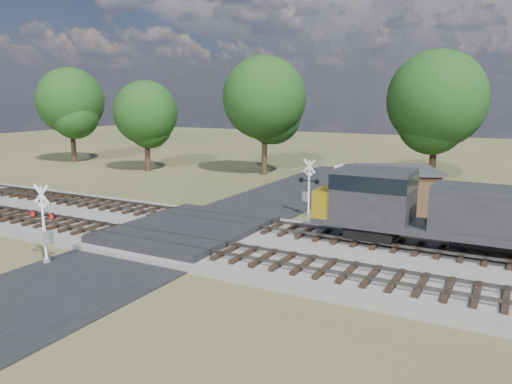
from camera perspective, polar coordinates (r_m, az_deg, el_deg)
The scene contains 10 objects.
ground at distance 27.86m, azimuth -8.26°, elevation -5.22°, with size 160.00×160.00×0.00m, color #404525.
ballast_bed at distance 23.98m, azimuth 12.30°, elevation -7.67°, with size 140.00×10.00×0.30m, color gray.
road at distance 27.85m, azimuth -8.26°, elevation -5.14°, with size 7.00×60.00×0.08m, color black.
crossing_panel at distance 28.17m, azimuth -7.67°, elevation -4.36°, with size 7.00×9.00×0.62m, color #262628.
track_near at distance 24.46m, azimuth -5.15°, elevation -6.44°, with size 140.00×2.60×0.33m.
track_far at distance 28.59m, azimuth 0.37°, elevation -3.82°, with size 140.00×2.60×0.33m.
crossing_signal_near at distance 24.92m, azimuth -22.92°, elevation -4.17°, with size 1.53×0.33×3.79m.
crossing_signal_far at distance 32.41m, azimuth 5.94°, elevation -0.03°, with size 1.50×0.41×3.76m.
equipment_shed at distance 32.87m, azimuth 15.71°, elevation -0.09°, with size 6.31×6.31×3.24m.
treeline at distance 43.28m, azimuth 17.75°, elevation 9.55°, with size 84.02×11.35×11.85m.
Camera 1 is at (16.04, -21.45, 7.69)m, focal length 35.00 mm.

